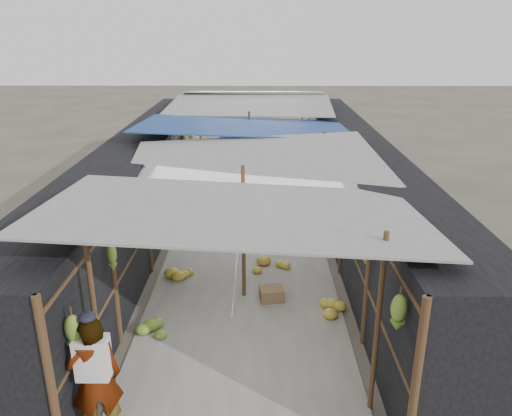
{
  "coord_description": "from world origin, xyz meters",
  "views": [
    {
      "loc": [
        0.28,
        -5.47,
        4.88
      ],
      "look_at": [
        0.22,
        4.53,
        1.25
      ],
      "focal_mm": 35.0,
      "sensor_mm": 36.0,
      "label": 1
    }
  ],
  "objects_px": {
    "black_basin": "(295,192)",
    "vendor_seated": "(301,167)",
    "crate_near": "(271,230)",
    "shopper_blue": "(248,189)",
    "vendor_elderly": "(95,379)"
  },
  "relations": [
    {
      "from": "crate_near",
      "to": "vendor_elderly",
      "type": "bearing_deg",
      "value": -125.79
    },
    {
      "from": "shopper_blue",
      "to": "vendor_elderly",
      "type": "bearing_deg",
      "value": -131.54
    },
    {
      "from": "crate_near",
      "to": "vendor_elderly",
      "type": "relative_size",
      "value": 0.29
    },
    {
      "from": "black_basin",
      "to": "vendor_seated",
      "type": "xyz_separation_m",
      "value": [
        0.29,
        1.54,
        0.36
      ]
    },
    {
      "from": "shopper_blue",
      "to": "black_basin",
      "type": "bearing_deg",
      "value": 24.46
    },
    {
      "from": "black_basin",
      "to": "vendor_elderly",
      "type": "distance_m",
      "value": 10.27
    },
    {
      "from": "vendor_seated",
      "to": "crate_near",
      "type": "bearing_deg",
      "value": -15.39
    },
    {
      "from": "vendor_elderly",
      "to": "shopper_blue",
      "type": "xyz_separation_m",
      "value": [
        1.68,
        7.8,
        -0.08
      ]
    },
    {
      "from": "crate_near",
      "to": "black_basin",
      "type": "bearing_deg",
      "value": 59.39
    },
    {
      "from": "vendor_elderly",
      "to": "vendor_seated",
      "type": "xyz_separation_m",
      "value": [
        3.4,
        11.29,
        -0.41
      ]
    },
    {
      "from": "vendor_elderly",
      "to": "vendor_seated",
      "type": "distance_m",
      "value": 11.8
    },
    {
      "from": "crate_near",
      "to": "black_basin",
      "type": "distance_m",
      "value": 3.4
    },
    {
      "from": "crate_near",
      "to": "black_basin",
      "type": "relative_size",
      "value": 0.92
    },
    {
      "from": "crate_near",
      "to": "vendor_seated",
      "type": "relative_size",
      "value": 0.55
    },
    {
      "from": "vendor_elderly",
      "to": "shopper_blue",
      "type": "height_order",
      "value": "vendor_elderly"
    }
  ]
}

